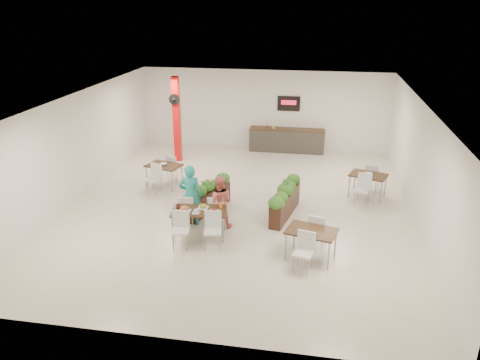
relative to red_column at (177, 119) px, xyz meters
name	(u,v)px	position (x,y,z in m)	size (l,w,h in m)	color
ground	(238,206)	(3.00, -3.79, -1.64)	(12.00, 12.00, 0.00)	beige
room_shell	(238,142)	(3.00, -3.79, 0.36)	(10.10, 12.10, 3.22)	white
red_column	(177,119)	(0.00, 0.00, 0.00)	(0.40, 0.41, 3.20)	red
service_counter	(287,140)	(4.00, 1.86, -1.15)	(3.00, 0.64, 2.20)	#2D2B28
main_table	(198,214)	(2.31, -5.84, -1.01)	(1.50, 1.78, 0.92)	black
diner_man	(190,195)	(1.92, -5.19, -0.78)	(0.63, 0.41, 1.72)	teal
diner_woman	(219,202)	(2.72, -5.19, -0.91)	(0.71, 0.55, 1.46)	#DC6B62
planter_left	(208,195)	(2.19, -4.29, -1.12)	(0.99, 1.91, 1.05)	black
planter_right	(285,199)	(4.42, -4.20, -1.13)	(0.74, 2.09, 1.11)	black
side_table_a	(164,169)	(0.32, -2.64, -1.02)	(1.27, 1.67, 0.92)	black
side_table_b	(368,178)	(6.84, -2.42, -1.02)	(1.28, 1.67, 0.92)	black
side_table_c	(311,235)	(5.21, -6.49, -1.02)	(1.31, 1.67, 0.92)	black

